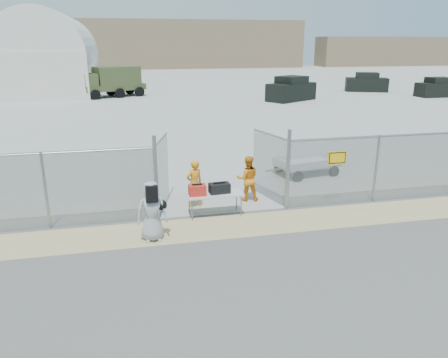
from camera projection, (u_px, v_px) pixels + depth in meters
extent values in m
plane|color=#555353|center=(241.00, 241.00, 11.42)|extent=(160.00, 160.00, 0.00)
cube|color=#A7A8A1|center=(149.00, 87.00, 50.52)|extent=(160.00, 80.00, 0.01)
cube|color=tan|center=(232.00, 226.00, 12.35)|extent=(44.00, 1.60, 0.01)
cube|color=red|center=(197.00, 190.00, 12.73)|extent=(0.50, 0.33, 0.31)
cube|color=black|center=(219.00, 188.00, 12.93)|extent=(0.63, 0.41, 0.29)
imported|color=orange|center=(194.00, 184.00, 13.62)|extent=(0.65, 0.54, 1.52)
imported|color=orange|center=(248.00, 178.00, 14.16)|extent=(0.80, 0.66, 1.50)
imported|color=#A4A4A4|center=(152.00, 211.00, 11.28)|extent=(0.82, 0.57, 1.61)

